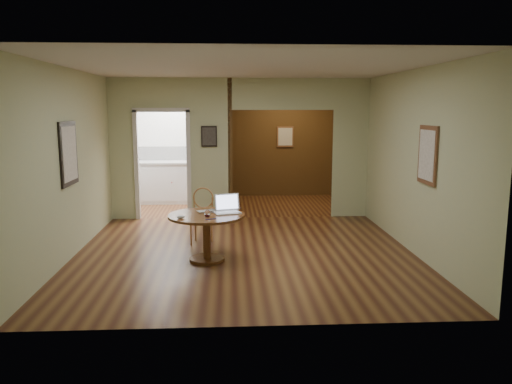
{
  "coord_description": "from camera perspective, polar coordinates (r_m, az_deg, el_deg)",
  "views": [
    {
      "loc": [
        -0.23,
        -7.14,
        2.13
      ],
      "look_at": [
        0.15,
        -0.2,
        0.96
      ],
      "focal_mm": 35.0,
      "sensor_mm": 36.0,
      "label": 1
    }
  ],
  "objects": [
    {
      "name": "kitchen_cabinet",
      "position": [
        11.51,
        -8.71,
        1.15
      ],
      "size": [
        2.06,
        0.6,
        0.94
      ],
      "color": "silver",
      "rests_on": "ground"
    },
    {
      "name": "wine_glass",
      "position": [
        6.82,
        -5.57,
        -2.45
      ],
      "size": [
        0.09,
        0.09,
        0.1
      ],
      "primitive_type": null,
      "color": "white",
      "rests_on": "dining_table"
    },
    {
      "name": "grocery_bag",
      "position": [
        11.39,
        -5.42,
        4.19
      ],
      "size": [
        0.33,
        0.3,
        0.27
      ],
      "primitive_type": "ellipsoid",
      "rotation": [
        0.0,
        0.0,
        -0.29
      ],
      "color": "beige",
      "rests_on": "kitchen_cabinet"
    },
    {
      "name": "chair",
      "position": [
        7.99,
        -6.19,
        -2.34
      ],
      "size": [
        0.45,
        0.45,
        0.88
      ],
      "rotation": [
        0.0,
        0.0,
        -0.22
      ],
      "color": "#AB683C",
      "rests_on": "ground"
    },
    {
      "name": "pen",
      "position": [
        6.67,
        -5.21,
        -3.1
      ],
      "size": [
        0.14,
        0.07,
        0.01
      ],
      "primitive_type": "cylinder",
      "rotation": [
        0.0,
        1.57,
        0.42
      ],
      "color": "#0C1657",
      "rests_on": "dining_table"
    },
    {
      "name": "open_laptop",
      "position": [
        7.1,
        -3.32,
        -1.8
      ],
      "size": [
        0.41,
        0.4,
        0.25
      ],
      "rotation": [
        0.0,
        0.0,
        0.29
      ],
      "color": "silver",
      "rests_on": "dining_table"
    },
    {
      "name": "room_shell",
      "position": [
        10.27,
        -4.49,
        4.8
      ],
      "size": [
        5.2,
        7.5,
        5.0
      ],
      "color": "silver",
      "rests_on": "ground"
    },
    {
      "name": "closed_laptop",
      "position": [
        7.1,
        -5.28,
        -2.25
      ],
      "size": [
        0.39,
        0.34,
        0.03
      ],
      "primitive_type": "imported",
      "rotation": [
        0.0,
        0.0,
        0.43
      ],
      "color": "#BBBBC0",
      "rests_on": "dining_table"
    },
    {
      "name": "floor",
      "position": [
        7.45,
        -1.26,
        -7.06
      ],
      "size": [
        5.0,
        5.0,
        0.0
      ],
      "primitive_type": "plane",
      "color": "#3F1D12",
      "rests_on": "ground"
    },
    {
      "name": "mouse",
      "position": [
        6.76,
        -8.59,
        -2.83
      ],
      "size": [
        0.13,
        0.09,
        0.05
      ],
      "primitive_type": "ellipsoid",
      "rotation": [
        0.0,
        0.0,
        0.31
      ],
      "color": "silver",
      "rests_on": "dining_table"
    },
    {
      "name": "dining_table",
      "position": [
        7.03,
        -5.67,
        -3.95
      ],
      "size": [
        1.07,
        1.07,
        0.67
      ],
      "rotation": [
        0.0,
        0.0,
        0.22
      ],
      "color": "brown",
      "rests_on": "ground"
    }
  ]
}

